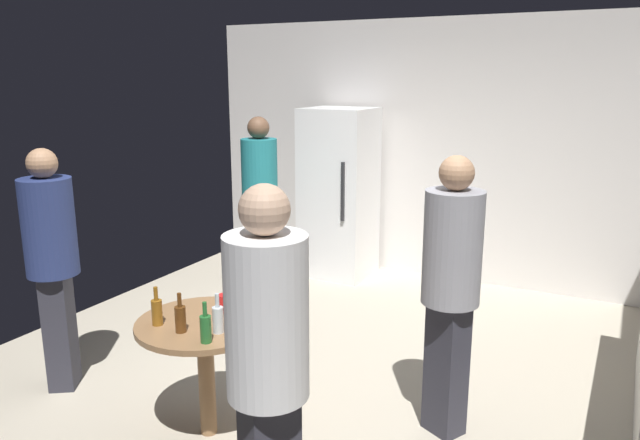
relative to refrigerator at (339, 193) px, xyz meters
name	(u,v)px	position (x,y,z in m)	size (l,w,h in m)	color
ground_plane	(326,385)	(0.97, -2.20, -0.95)	(5.20, 5.20, 0.10)	#B2A893
wall_back	(441,152)	(0.97, 0.43, 0.45)	(5.32, 0.06, 2.70)	silver
refrigerator	(339,193)	(0.00, 0.00, 0.00)	(0.70, 0.68, 1.80)	white
foreground_table	(205,337)	(0.64, -3.13, -0.27)	(0.80, 0.80, 0.73)	olive
beer_bottle_amber	(157,311)	(0.44, -3.29, -0.08)	(0.06, 0.06, 0.23)	#8C5919
beer_bottle_brown	(180,318)	(0.63, -3.31, -0.08)	(0.06, 0.06, 0.23)	#593314
beer_bottle_green	(206,328)	(0.83, -3.35, -0.08)	(0.06, 0.06, 0.23)	#26662D
beer_bottle_clear	(218,318)	(0.82, -3.22, -0.08)	(0.06, 0.06, 0.23)	silver
plastic_cup_red	(224,303)	(0.67, -2.96, -0.11)	(0.08, 0.08, 0.11)	red
person_in_navy_shirt	(52,252)	(-0.62, -3.13, 0.08)	(0.47, 0.47, 1.68)	#2D2D38
person_in_teal_shirt	(260,194)	(-0.34, -1.01, 0.14)	(0.35, 0.35, 1.76)	#2D2D38
person_in_white_shirt	(268,358)	(1.55, -3.84, 0.12)	(0.46, 0.46, 1.74)	#2D2D38
person_in_gray_shirt	(451,276)	(1.91, -2.44, 0.10)	(0.46, 0.46, 1.71)	#2D2D38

